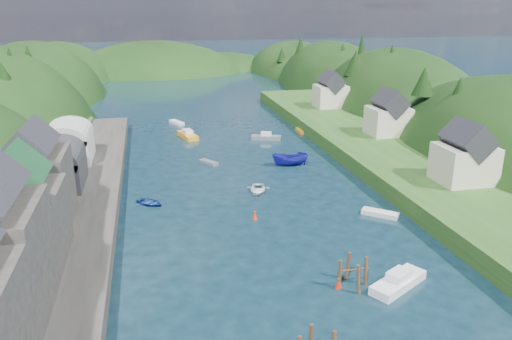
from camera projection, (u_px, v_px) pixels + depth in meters
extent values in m
plane|color=black|center=(229.00, 153.00, 88.20)|extent=(600.00, 600.00, 0.00)
ellipsoid|color=black|center=(0.00, 175.00, 105.09)|extent=(44.00, 75.56, 52.00)
ellipsoid|color=black|center=(39.00, 126.00, 144.75)|extent=(44.00, 75.56, 48.19)
ellipsoid|color=black|center=(60.00, 96.00, 183.20)|extent=(44.00, 75.56, 39.00)
ellipsoid|color=black|center=(393.00, 147.00, 123.18)|extent=(36.00, 75.56, 48.00)
ellipsoid|color=black|center=(331.00, 111.00, 162.86)|extent=(36.00, 75.56, 44.49)
ellipsoid|color=black|center=(295.00, 87.00, 201.34)|extent=(36.00, 75.56, 36.00)
ellipsoid|color=black|center=(156.00, 97.00, 200.59)|extent=(80.00, 60.00, 44.00)
ellipsoid|color=black|center=(221.00, 95.00, 216.19)|extent=(70.00, 56.00, 36.00)
cone|color=black|center=(4.00, 79.00, 86.45)|extent=(4.73, 4.73, 5.90)
cone|color=black|center=(11.00, 67.00, 96.94)|extent=(4.34, 4.34, 7.76)
cone|color=black|center=(30.00, 84.00, 108.46)|extent=(5.28, 5.28, 5.65)
cone|color=black|center=(29.00, 60.00, 117.59)|extent=(4.77, 4.77, 6.99)
cone|color=black|center=(51.00, 74.00, 125.38)|extent=(4.07, 4.07, 4.78)
cone|color=black|center=(39.00, 64.00, 137.62)|extent=(4.56, 4.56, 7.85)
cone|color=black|center=(41.00, 66.00, 144.89)|extent=(4.75, 4.75, 5.52)
cone|color=black|center=(60.00, 58.00, 157.68)|extent=(4.27, 4.27, 7.41)
cone|color=black|center=(458.00, 99.00, 82.13)|extent=(5.29, 5.29, 7.33)
cone|color=black|center=(424.00, 81.00, 88.93)|extent=(4.07, 4.07, 5.17)
cone|color=black|center=(418.00, 93.00, 101.74)|extent=(3.40, 3.40, 5.15)
cone|color=black|center=(391.00, 65.00, 113.42)|extent=(4.94, 4.94, 9.73)
cone|color=black|center=(355.00, 63.00, 117.89)|extent=(5.25, 5.25, 5.97)
cone|color=black|center=(361.00, 51.00, 131.71)|extent=(3.36, 3.36, 9.71)
cone|color=black|center=(342.00, 56.00, 144.22)|extent=(4.57, 4.57, 7.54)
cone|color=black|center=(320.00, 57.00, 157.97)|extent=(3.59, 3.59, 6.59)
cone|color=black|center=(300.00, 47.00, 165.68)|extent=(4.14, 4.14, 6.57)
cone|color=black|center=(282.00, 54.00, 178.76)|extent=(3.83, 3.83, 5.14)
cube|color=#2D2B28|center=(60.00, 232.00, 55.18)|extent=(12.00, 110.00, 2.00)
cube|color=#2D2B28|center=(18.00, 227.00, 45.95)|extent=(8.00, 9.00, 7.00)
cube|color=#1E592D|center=(11.00, 181.00, 44.54)|extent=(5.88, 9.36, 5.88)
cube|color=#2D2B28|center=(36.00, 188.00, 54.13)|extent=(7.00, 8.00, 8.00)
cube|color=black|center=(30.00, 145.00, 52.61)|extent=(5.15, 8.32, 5.15)
cube|color=#2D2D30|center=(56.00, 172.00, 65.89)|extent=(7.00, 9.00, 4.00)
cylinder|color=#2D2D30|center=(54.00, 157.00, 65.26)|extent=(7.00, 9.00, 7.00)
cube|color=#B2B2A8|center=(68.00, 148.00, 77.02)|extent=(7.00, 9.00, 4.00)
cylinder|color=#B2B2A8|center=(67.00, 135.00, 76.39)|extent=(7.00, 9.00, 7.00)
cube|color=#234719|center=(386.00, 154.00, 83.64)|extent=(16.00, 120.00, 2.40)
cube|color=beige|center=(464.00, 164.00, 66.19)|extent=(7.00, 6.00, 5.00)
cube|color=black|center=(467.00, 139.00, 65.14)|extent=(5.15, 6.24, 5.15)
cube|color=beige|center=(388.00, 121.00, 90.71)|extent=(7.00, 6.00, 5.00)
cube|color=black|center=(389.00, 103.00, 89.66)|extent=(5.15, 6.24, 5.15)
cube|color=beige|center=(330.00, 96.00, 115.54)|extent=(7.00, 6.00, 5.00)
cube|color=black|center=(331.00, 82.00, 114.49)|extent=(5.15, 6.24, 5.15)
cylinder|color=#382314|center=(366.00, 274.00, 46.44)|extent=(0.32, 0.32, 3.45)
cylinder|color=#382314|center=(347.00, 268.00, 47.38)|extent=(0.32, 0.32, 3.45)
cylinder|color=#382314|center=(340.00, 277.00, 45.91)|extent=(0.32, 0.32, 3.45)
cylinder|color=#382314|center=(358.00, 282.00, 44.98)|extent=(0.32, 0.32, 3.45)
cylinder|color=#382314|center=(353.00, 270.00, 45.99)|extent=(3.10, 0.16, 0.16)
cone|color=red|center=(339.00, 284.00, 46.08)|extent=(0.70, 0.70, 0.90)
sphere|color=red|center=(339.00, 279.00, 45.92)|extent=(0.30, 0.30, 0.30)
cone|color=red|center=(255.00, 216.00, 60.97)|extent=(0.70, 0.70, 0.90)
sphere|color=red|center=(255.00, 212.00, 60.81)|extent=(0.30, 0.30, 0.30)
cube|color=orange|center=(188.00, 136.00, 98.58)|extent=(3.85, 7.00, 0.93)
cube|color=silver|center=(187.00, 131.00, 98.31)|extent=(2.09, 2.65, 0.70)
cube|color=orange|center=(301.00, 131.00, 102.97)|extent=(1.38, 3.99, 0.56)
cube|color=silver|center=(380.00, 214.00, 61.99)|extent=(4.36, 4.03, 0.63)
cube|color=silver|center=(398.00, 283.00, 46.30)|extent=(6.62, 5.11, 0.90)
cube|color=silver|center=(399.00, 275.00, 46.03)|extent=(2.70, 2.43, 0.70)
cube|color=#4E5459|center=(209.00, 162.00, 82.33)|extent=(3.07, 3.74, 0.52)
imported|color=navy|center=(150.00, 203.00, 65.49)|extent=(4.82, 4.76, 0.82)
cube|color=silver|center=(177.00, 123.00, 110.15)|extent=(3.24, 4.69, 0.63)
imported|color=#1C1B98|center=(290.00, 160.00, 81.03)|extent=(6.12, 2.60, 2.32)
cube|color=slate|center=(266.00, 138.00, 97.12)|extent=(6.01, 3.64, 0.80)
cube|color=silver|center=(266.00, 134.00, 96.88)|extent=(2.32, 1.90, 0.70)
imported|color=silver|center=(258.00, 190.00, 69.90)|extent=(4.29, 5.22, 0.94)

